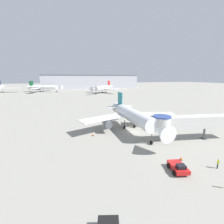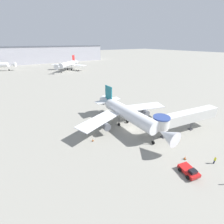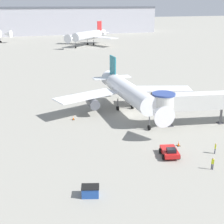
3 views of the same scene
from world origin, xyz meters
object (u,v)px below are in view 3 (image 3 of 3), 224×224
at_px(jet_bridge, 200,101).
at_px(traffic_cone_near_nose, 179,144).
at_px(ground_crew_marshaller, 215,148).
at_px(background_jet_red_tail, 88,36).
at_px(service_container_blue, 90,191).
at_px(traffic_cone_port_wing, 73,118).
at_px(ground_crew_wing_walker, 213,163).
at_px(main_airplane, 128,92).
at_px(pushback_tug_red, 170,152).

xyz_separation_m(jet_bridge, traffic_cone_near_nose, (-8.05, -6.99, -4.15)).
height_order(ground_crew_marshaller, background_jet_red_tail, background_jet_red_tail).
distance_m(jet_bridge, service_container_blue, 29.34).
distance_m(traffic_cone_near_nose, background_jet_red_tail, 121.75).
height_order(traffic_cone_port_wing, ground_crew_wing_walker, ground_crew_wing_walker).
height_order(main_airplane, pushback_tug_red, main_airplane).
bearing_deg(jet_bridge, pushback_tug_red, -128.59).
bearing_deg(service_container_blue, traffic_cone_near_nose, 27.78).
relative_size(traffic_cone_near_nose, traffic_cone_port_wing, 1.04).
distance_m(pushback_tug_red, traffic_cone_port_wing, 21.80).
relative_size(jet_bridge, ground_crew_wing_walker, 11.75).
bearing_deg(jet_bridge, ground_crew_marshaller, -100.83).
height_order(jet_bridge, traffic_cone_port_wing, jet_bridge).
distance_m(ground_crew_marshaller, ground_crew_wing_walker, 5.04).
bearing_deg(jet_bridge, service_container_blue, -137.21).
relative_size(jet_bridge, ground_crew_marshaller, 12.29).
relative_size(main_airplane, traffic_cone_near_nose, 36.74).
xyz_separation_m(pushback_tug_red, ground_crew_marshaller, (6.83, -1.30, 0.23)).
bearing_deg(traffic_cone_port_wing, jet_bridge, -23.91).
bearing_deg(main_airplane, ground_crew_marshaller, -75.83).
height_order(jet_bridge, service_container_blue, jet_bridge).
bearing_deg(background_jet_red_tail, ground_crew_wing_walker, -49.99).
xyz_separation_m(jet_bridge, traffic_cone_port_wing, (-21.42, 9.50, -4.17)).
xyz_separation_m(jet_bridge, service_container_blue, (-24.51, -15.66, -3.91)).
bearing_deg(background_jet_red_tail, main_airplane, -52.93).
height_order(pushback_tug_red, service_container_blue, pushback_tug_red).
xyz_separation_m(jet_bridge, background_jet_red_tail, (7.60, 113.66, 0.56)).
bearing_deg(ground_crew_marshaller, main_airplane, 48.16).
distance_m(traffic_cone_port_wing, ground_crew_marshaller, 26.74).
height_order(traffic_cone_port_wing, background_jet_red_tail, background_jet_red_tail).
bearing_deg(service_container_blue, jet_bridge, 32.57).
bearing_deg(traffic_cone_near_nose, jet_bridge, 40.97).
distance_m(jet_bridge, traffic_cone_port_wing, 23.80).
relative_size(pushback_tug_red, traffic_cone_port_wing, 5.03).
bearing_deg(ground_crew_marshaller, service_container_blue, 136.37).
bearing_deg(jet_bridge, ground_crew_wing_walker, -106.31).
bearing_deg(background_jet_red_tail, ground_crew_marshaller, -48.74).
distance_m(jet_bridge, background_jet_red_tail, 113.92).
xyz_separation_m(pushback_tug_red, ground_crew_wing_walker, (3.63, -5.19, 0.28)).
relative_size(ground_crew_wing_walker, background_jet_red_tail, 0.06).
bearing_deg(background_jet_red_tail, jet_bridge, -47.15).
xyz_separation_m(main_airplane, ground_crew_wing_walker, (2.45, -25.27, -3.20)).
xyz_separation_m(ground_crew_marshaller, background_jet_red_tail, (11.82, 124.63, 4.14)).
xyz_separation_m(traffic_cone_near_nose, ground_crew_marshaller, (3.82, -3.98, 0.58)).
distance_m(main_airplane, ground_crew_wing_walker, 25.59).
bearing_deg(traffic_cone_port_wing, main_airplane, 4.49).
xyz_separation_m(traffic_cone_near_nose, traffic_cone_port_wing, (-13.38, 16.48, -0.01)).
height_order(pushback_tug_red, background_jet_red_tail, background_jet_red_tail).
relative_size(pushback_tug_red, service_container_blue, 1.67).
bearing_deg(ground_crew_wing_walker, jet_bridge, 95.65).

